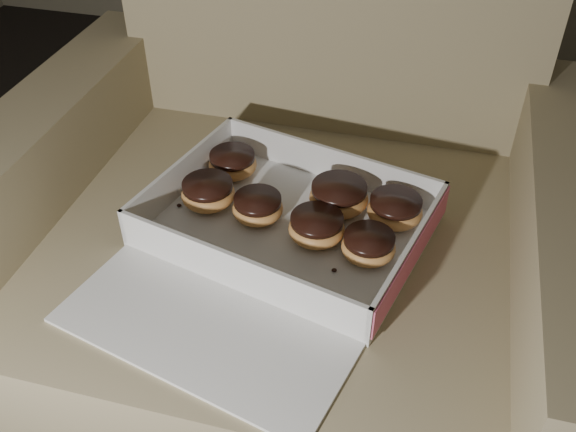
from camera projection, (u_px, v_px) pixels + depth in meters
The scene contains 13 objects.
armchair at pixel (292, 258), 1.04m from camera, with size 0.86×0.73×0.90m.
bakery_box at pixel (276, 241), 0.88m from camera, with size 0.46×0.50×0.06m.
donut_a at pixel (339, 197), 0.92m from camera, with size 0.09×0.09×0.04m.
donut_b at pixel (233, 163), 0.99m from camera, with size 0.07×0.07×0.04m.
donut_c at pixel (258, 207), 0.91m from camera, with size 0.07×0.07×0.04m.
donut_d at pixel (369, 246), 0.85m from camera, with size 0.07×0.07×0.04m.
donut_e at pixel (317, 227), 0.87m from camera, with size 0.08×0.08×0.04m.
donut_f at pixel (395, 210), 0.90m from camera, with size 0.08×0.08×0.04m.
donut_g at pixel (208, 193), 0.93m from camera, with size 0.08×0.08×0.04m.
crumb_a at pixel (353, 316), 0.77m from camera, with size 0.01×0.01×0.00m, color black.
crumb_b at pixel (179, 205), 0.94m from camera, with size 0.01×0.01×0.00m, color black.
crumb_c at pixel (334, 270), 0.84m from camera, with size 0.01×0.01×0.00m, color black.
crumb_d at pixel (242, 265), 0.84m from camera, with size 0.01×0.01×0.00m, color black.
Camera 1 is at (-0.23, 0.07, 1.00)m, focal length 40.00 mm.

